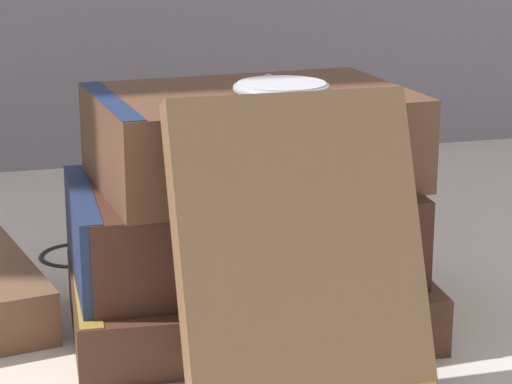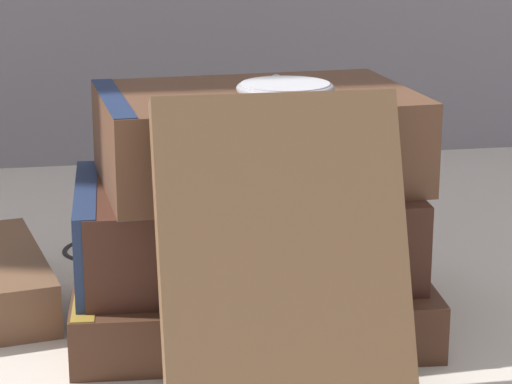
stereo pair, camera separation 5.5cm
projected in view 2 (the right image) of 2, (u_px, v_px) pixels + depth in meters
name	position (u px, v px, depth m)	size (l,w,h in m)	color
ground_plane	(256.00, 340.00, 0.59)	(3.00, 3.00, 0.00)	beige
book_flat_bottom	(243.00, 300.00, 0.61)	(0.20, 0.14, 0.03)	#4C2D1E
book_flat_middle	(228.00, 226.00, 0.60)	(0.18, 0.13, 0.05)	#422319
book_flat_top	(248.00, 137.00, 0.59)	(0.18, 0.13, 0.05)	brown
book_leaning_front	(287.00, 268.00, 0.50)	(0.12, 0.07, 0.15)	brown
pocket_watch	(285.00, 88.00, 0.58)	(0.05, 0.06, 0.01)	silver
reading_glasses	(142.00, 241.00, 0.75)	(0.12, 0.08, 0.00)	black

